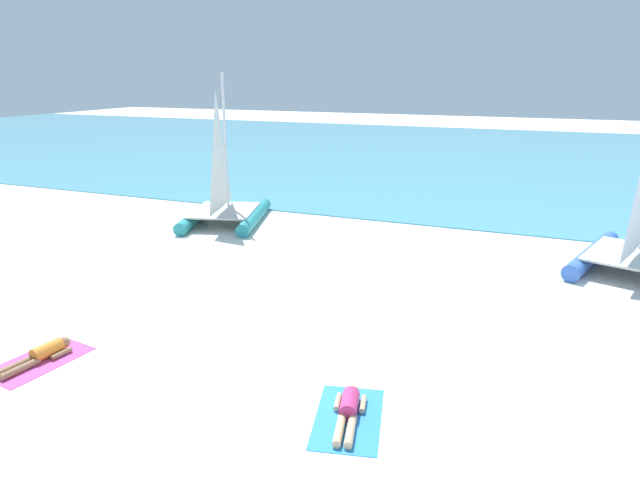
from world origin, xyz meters
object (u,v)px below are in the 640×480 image
object	(u,v)px
sailboat_blue	(637,244)
sunbather_left	(41,354)
sunbather_right	(349,409)
towel_right	(348,418)
sailboat_teal	(224,202)
towel_left	(39,361)

from	to	relation	value
sailboat_blue	sunbather_left	xyz separation A→B (m)	(-11.74, -10.38, -0.73)
sunbather_left	sunbather_right	bearing A→B (deg)	12.60
towel_right	sunbather_right	size ratio (longest dim) A/B	1.22
sailboat_blue	towel_right	xyz separation A→B (m)	(-5.33, -9.94, -0.86)
sunbather_right	sailboat_teal	bearing A→B (deg)	117.26
towel_left	towel_right	bearing A→B (deg)	4.44
towel_left	towel_right	size ratio (longest dim) A/B	1.00
sunbather_left	towel_right	xyz separation A→B (m)	(6.41, 0.43, -0.13)
sailboat_teal	sunbather_right	size ratio (longest dim) A/B	3.60
towel_left	sunbather_right	world-z (taller)	sunbather_right
sailboat_teal	sailboat_blue	bearing A→B (deg)	-18.20
sunbather_left	towel_right	bearing A→B (deg)	12.01
towel_left	sunbather_right	xyz separation A→B (m)	(6.41, 0.56, 0.13)
sailboat_blue	towel_right	bearing A→B (deg)	-100.71
sunbather_left	sunbather_right	xyz separation A→B (m)	(6.40, 0.50, 0.00)
sailboat_blue	towel_right	size ratio (longest dim) A/B	3.05
sailboat_blue	sailboat_teal	world-z (taller)	sailboat_blue
sailboat_blue	towel_right	world-z (taller)	sailboat_blue
sailboat_teal	sunbather_right	xyz separation A→B (m)	(8.61, -10.26, -0.70)
sailboat_teal	towel_left	bearing A→B (deg)	-95.11
towel_right	sailboat_teal	bearing A→B (deg)	129.88
towel_left	towel_right	distance (m)	6.44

